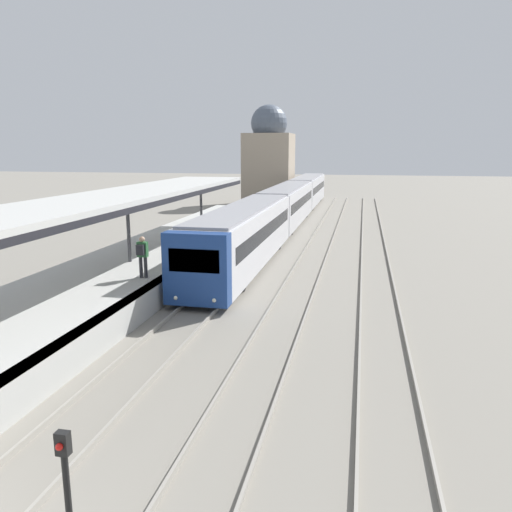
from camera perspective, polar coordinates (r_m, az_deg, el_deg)
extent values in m
cube|color=beige|center=(22.99, -14.58, 6.81)|extent=(4.00, 26.08, 0.20)
cube|color=black|center=(22.20, -9.99, 6.27)|extent=(0.08, 26.08, 0.24)
cylinder|color=#47474C|center=(23.17, -14.37, 2.94)|extent=(0.16, 0.16, 2.94)
cylinder|color=#47474C|center=(32.76, -6.30, 5.82)|extent=(0.16, 0.16, 2.94)
cylinder|color=#2D2D33|center=(20.32, -13.01, -1.25)|extent=(0.14, 0.14, 0.85)
cylinder|color=#2D2D33|center=(20.23, -12.49, -1.28)|extent=(0.14, 0.14, 0.85)
cube|color=#2D6638|center=(20.12, -12.84, 0.74)|extent=(0.40, 0.22, 0.60)
sphere|color=tan|center=(20.05, -12.90, 1.88)|extent=(0.22, 0.22, 0.22)
cube|color=#232328|center=(19.94, -13.09, 0.69)|extent=(0.30, 0.18, 0.40)
cube|color=navy|center=(18.77, -6.76, -1.48)|extent=(2.51, 0.70, 2.75)
cube|color=black|center=(18.38, -7.12, -0.55)|extent=(1.95, 0.04, 0.88)
sphere|color=#EFEACC|center=(18.99, -9.16, -4.75)|extent=(0.16, 0.16, 0.16)
sphere|color=#EFEACC|center=(18.52, -4.80, -5.07)|extent=(0.16, 0.16, 0.16)
cube|color=silver|center=(26.07, -1.31, 2.42)|extent=(2.51, 14.78, 2.75)
cube|color=gray|center=(25.87, -1.33, 5.55)|extent=(2.20, 14.49, 0.12)
cube|color=black|center=(26.02, -1.32, 3.07)|extent=(2.53, 13.60, 0.71)
cylinder|color=black|center=(22.12, -6.86, -2.86)|extent=(0.12, 0.70, 0.70)
cylinder|color=black|center=(21.54, -1.48, -3.18)|extent=(0.12, 0.70, 0.70)
cylinder|color=black|center=(31.14, -1.18, 1.59)|extent=(0.12, 0.70, 0.70)
cylinder|color=black|center=(30.73, 2.69, 1.44)|extent=(0.12, 0.70, 0.70)
cube|color=silver|center=(40.81, 3.60, 5.90)|extent=(2.51, 14.78, 2.75)
cube|color=gray|center=(40.68, 3.63, 7.91)|extent=(2.20, 14.49, 0.12)
cube|color=black|center=(40.78, 3.61, 6.32)|extent=(2.53, 13.60, 0.71)
cylinder|color=black|center=(36.46, 0.80, 3.13)|extent=(0.12, 0.70, 0.70)
cylinder|color=black|center=(36.11, 4.12, 3.02)|extent=(0.12, 0.70, 0.70)
cylinder|color=black|center=(45.84, 3.15, 4.95)|extent=(0.12, 0.70, 0.70)
cylinder|color=black|center=(45.56, 5.81, 4.87)|extent=(0.12, 0.70, 0.70)
cube|color=silver|center=(55.76, 5.92, 7.51)|extent=(2.51, 14.78, 2.75)
cube|color=gray|center=(55.67, 5.95, 8.98)|extent=(2.20, 14.49, 0.12)
cube|color=black|center=(55.74, 5.93, 7.82)|extent=(2.53, 13.60, 0.71)
cylinder|color=black|center=(51.26, 4.11, 5.70)|extent=(0.12, 0.70, 0.70)
cylinder|color=black|center=(51.02, 6.49, 5.62)|extent=(0.12, 0.70, 0.70)
cylinder|color=black|center=(60.75, 5.38, 6.67)|extent=(0.12, 0.70, 0.70)
cylinder|color=black|center=(60.54, 7.40, 6.60)|extent=(0.12, 0.70, 0.70)
cylinder|color=black|center=(8.74, -20.64, -25.09)|extent=(0.10, 0.10, 1.68)
cube|color=black|center=(8.17, -21.20, -19.33)|extent=(0.20, 0.14, 0.36)
sphere|color=red|center=(8.11, -21.56, -19.63)|extent=(0.11, 0.11, 0.11)
cube|color=gray|center=(55.83, 1.47, 9.85)|extent=(5.12, 5.12, 7.72)
sphere|color=#4C5666|center=(55.86, 1.50, 14.93)|extent=(3.94, 3.94, 3.94)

